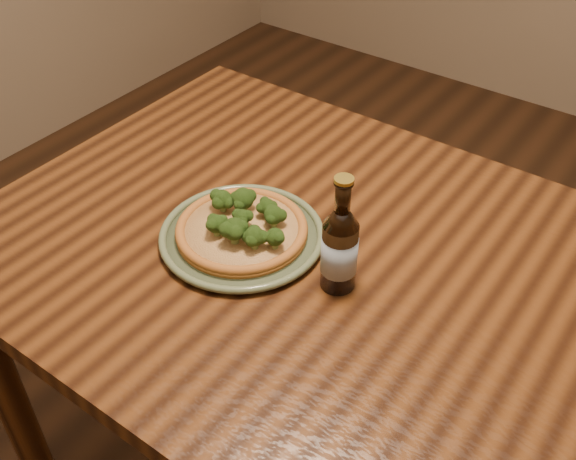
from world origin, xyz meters
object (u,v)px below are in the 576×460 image
Objects in this scene: plate at (242,235)px; beer_bottle at (340,248)px; pizza at (242,228)px; table at (408,335)px.

beer_bottle is (0.20, 0.00, 0.07)m from plate.
plate is 0.02m from pizza.
table is 5.41× the size of plate.
beer_bottle is (-0.12, -0.05, 0.17)m from table.
table is 6.81× the size of pizza.
plate reaches higher than table.
beer_bottle is (0.20, 0.00, 0.05)m from pizza.
beer_bottle reaches higher than plate.
plate is 0.21m from beer_bottle.
table is at bearing 34.82° from beer_bottle.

